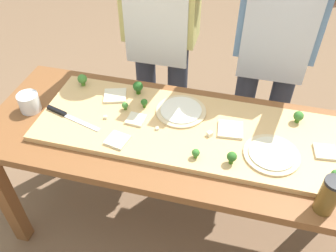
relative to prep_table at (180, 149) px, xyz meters
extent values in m
plane|color=brown|center=(0.00, 0.00, -0.66)|extent=(8.00, 8.00, 0.00)
cube|color=brown|center=(-0.85, -0.28, -0.30)|extent=(0.07, 0.07, 0.73)
cube|color=brown|center=(-0.85, 0.28, -0.30)|extent=(0.07, 0.07, 0.73)
cube|color=brown|center=(0.00, 0.00, 0.09)|extent=(1.82, 0.68, 0.04)
cube|color=tan|center=(0.02, 0.02, 0.12)|extent=(1.36, 0.48, 0.03)
cube|color=#B7BABF|center=(-0.44, -0.07, 0.13)|extent=(0.19, 0.08, 0.00)
cube|color=black|center=(-0.59, -0.03, 0.14)|extent=(0.11, 0.05, 0.02)
cylinder|color=beige|center=(-0.03, 0.11, 0.14)|extent=(0.24, 0.24, 0.01)
cylinder|color=silver|center=(-0.03, 0.11, 0.14)|extent=(0.19, 0.19, 0.01)
cylinder|color=beige|center=(0.40, -0.06, 0.14)|extent=(0.23, 0.23, 0.01)
cylinder|color=beige|center=(0.40, -0.06, 0.14)|extent=(0.19, 0.19, 0.01)
cube|color=beige|center=(-0.25, -0.14, 0.14)|extent=(0.10, 0.10, 0.01)
cube|color=beige|center=(-0.21, 0.01, 0.14)|extent=(0.09, 0.09, 0.01)
cube|color=beige|center=(0.61, 0.01, 0.14)|extent=(0.10, 0.10, 0.01)
cube|color=beige|center=(0.21, 0.05, 0.14)|extent=(0.12, 0.12, 0.01)
cube|color=beige|center=(-0.37, 0.15, 0.14)|extent=(0.14, 0.14, 0.01)
cylinder|color=#487A23|center=(-0.29, 0.07, 0.14)|extent=(0.01, 0.01, 0.01)
sphere|color=#427F33|center=(-0.29, 0.07, 0.16)|extent=(0.03, 0.03, 0.03)
cylinder|color=#3F7220|center=(0.50, 0.18, 0.14)|extent=(0.02, 0.02, 0.02)
sphere|color=#38752D|center=(0.50, 0.18, 0.17)|extent=(0.04, 0.04, 0.04)
cylinder|color=#3F7220|center=(0.09, -0.15, 0.14)|extent=(0.01, 0.01, 0.02)
sphere|color=#38752D|center=(0.09, -0.15, 0.16)|extent=(0.03, 0.03, 0.03)
cylinder|color=#2C5915|center=(-0.26, 0.20, 0.14)|extent=(0.02, 0.02, 0.02)
sphere|color=#23561E|center=(-0.26, 0.20, 0.17)|extent=(0.05, 0.05, 0.05)
cylinder|color=#366618|center=(0.24, -0.15, 0.14)|extent=(0.02, 0.02, 0.02)
sphere|color=#2D6623|center=(0.24, -0.15, 0.17)|extent=(0.04, 0.04, 0.04)
cylinder|color=#487A23|center=(-0.56, 0.20, 0.14)|extent=(0.02, 0.02, 0.02)
sphere|color=#427F33|center=(-0.56, 0.20, 0.17)|extent=(0.05, 0.05, 0.05)
cylinder|color=#3F7220|center=(0.63, -0.13, 0.14)|extent=(0.02, 0.02, 0.02)
sphere|color=#38752D|center=(0.63, -0.13, 0.17)|extent=(0.03, 0.03, 0.03)
cylinder|color=#366618|center=(-0.20, 0.11, 0.14)|extent=(0.01, 0.01, 0.02)
sphere|color=#2D6623|center=(-0.20, 0.11, 0.16)|extent=(0.03, 0.03, 0.03)
cube|color=silver|center=(0.13, -0.01, 0.14)|extent=(0.03, 0.03, 0.02)
cube|color=white|center=(-0.10, -0.03, 0.14)|extent=(0.02, 0.02, 0.01)
cube|color=silver|center=(-0.35, -0.02, 0.14)|extent=(0.02, 0.02, 0.01)
cylinder|color=white|center=(-0.74, -0.02, 0.15)|extent=(0.10, 0.10, 0.09)
cylinder|color=white|center=(-0.74, -0.02, 0.13)|extent=(0.09, 0.09, 0.05)
cylinder|color=brown|center=(0.59, -0.26, 0.18)|extent=(0.07, 0.07, 0.15)
cylinder|color=black|center=(0.59, -0.26, 0.26)|extent=(0.07, 0.07, 0.01)
cylinder|color=#333847|center=(-0.35, 0.59, -0.21)|extent=(0.12, 0.12, 0.90)
cylinder|color=#333847|center=(-0.15, 0.59, -0.21)|extent=(0.12, 0.12, 0.90)
cube|color=white|center=(-0.25, 0.48, 0.43)|extent=(0.34, 0.01, 0.60)
cylinder|color=#333847|center=(0.26, 0.59, -0.21)|extent=(0.12, 0.12, 0.90)
cylinder|color=#333847|center=(0.46, 0.59, -0.21)|extent=(0.12, 0.12, 0.90)
cube|color=#6689B2|center=(0.36, 0.59, 0.51)|extent=(0.40, 0.20, 0.55)
cube|color=silver|center=(0.36, 0.48, 0.43)|extent=(0.34, 0.01, 0.60)
camera|label=1|loc=(0.23, -1.12, 1.21)|focal=37.71mm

